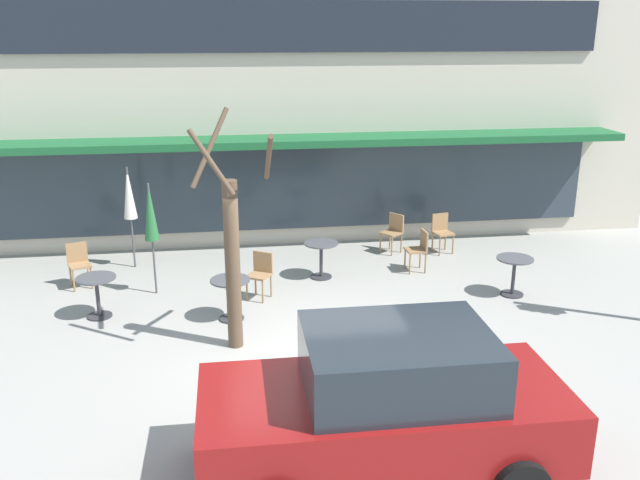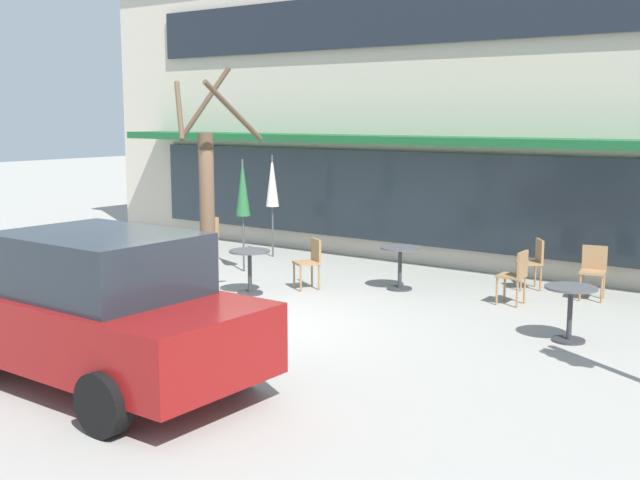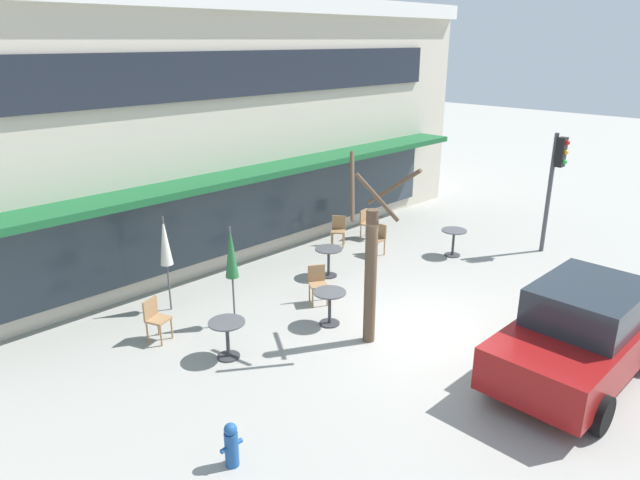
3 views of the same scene
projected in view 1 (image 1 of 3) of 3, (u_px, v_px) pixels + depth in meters
ground_plane at (309, 362)px, 10.56m from camera, size 80.00×80.00×0.00m
building_facade at (263, 83)px, 18.90m from camera, size 18.67×9.10×6.91m
cafe_table_near_wall at (321, 254)px, 13.90m from camera, size 0.70×0.70×0.76m
cafe_table_streetside at (97, 290)px, 12.02m from camera, size 0.70×0.70×0.76m
cafe_table_by_tree at (231, 292)px, 11.92m from camera, size 0.70×0.70×0.76m
cafe_table_mid_patio at (514, 270)px, 13.00m from camera, size 0.70×0.70×0.76m
patio_umbrella_green_folded at (150, 213)px, 12.75m from camera, size 0.28×0.28×2.20m
patio_umbrella_cream_folded at (129, 194)px, 14.17m from camera, size 0.28×0.28×2.20m
cafe_chair_0 at (79, 262)px, 13.43m from camera, size 0.52×0.52×0.89m
cafe_chair_1 at (419, 247)px, 14.28m from camera, size 0.42×0.42×0.89m
cafe_chair_2 at (442, 230)px, 15.49m from camera, size 0.47×0.47×0.89m
cafe_chair_3 at (393, 230)px, 15.48m from camera, size 0.56×0.56×0.89m
cafe_chair_4 at (261, 272)px, 12.89m from camera, size 0.55×0.55×0.89m
parked_sedan at (387, 404)px, 7.74m from camera, size 4.21×2.04×1.76m
street_tree at (233, 251)px, 10.60m from camera, size 1.25×1.26×3.81m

